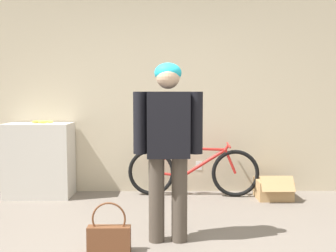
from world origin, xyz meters
The scene contains 7 objects.
wall_back centered at (0.00, 2.54, 1.30)m, with size 8.00×0.07×2.60m.
side_shelf centered at (-1.51, 2.26, 0.47)m, with size 0.82×0.46×0.94m.
person centered at (0.12, 0.70, 0.94)m, with size 0.61×0.27×1.58m.
bicycle centered at (0.45, 2.26, 0.33)m, with size 1.68×0.46×0.68m.
banana centered at (-1.46, 2.27, 0.96)m, with size 0.29×0.08×0.04m.
handbag centered at (-0.37, 0.46, 0.13)m, with size 0.36×0.10×0.42m.
cardboard_box centered at (1.45, 2.13, 0.12)m, with size 0.42×0.46×0.32m.
Camera 1 is at (0.10, -2.71, 1.30)m, focal length 42.00 mm.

